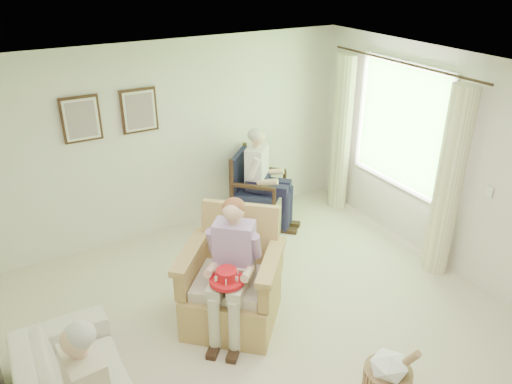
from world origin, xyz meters
TOP-DOWN VIEW (x-y plane):
  - floor at (0.00, 0.00)m, footprint 5.50×5.50m
  - back_wall at (0.00, 2.75)m, footprint 5.00×0.04m
  - right_wall at (2.50, 0.00)m, footprint 0.04×5.50m
  - ceiling at (0.00, 0.00)m, footprint 5.00×5.50m
  - window at (2.46, 1.20)m, footprint 0.13×2.50m
  - curtain_left at (2.33, 0.22)m, footprint 0.34×0.34m
  - curtain_right at (2.33, 2.18)m, footprint 0.34×0.34m
  - framed_print_left at (-1.15, 2.71)m, footprint 0.45×0.05m
  - framed_print_right at (-0.45, 2.71)m, footprint 0.45×0.05m
  - wicker_armchair at (-0.29, 0.62)m, footprint 0.94×0.93m
  - wood_armchair at (0.99, 2.34)m, footprint 0.69×0.65m
  - person_wicker at (-0.29, 0.46)m, footprint 0.40×0.62m
  - person_dark at (0.99, 2.17)m, footprint 0.40×0.63m
  - red_hat at (-0.46, 0.33)m, footprint 0.34×0.34m
  - hatbox at (0.42, -0.99)m, footprint 0.46×0.46m

SIDE VIEW (x-z plane):
  - floor at x=0.00m, z-range 0.00..0.00m
  - hatbox at x=0.42m, z-range -0.07..0.55m
  - wicker_armchair at x=-0.29m, z-range -0.22..0.98m
  - wood_armchair at x=0.99m, z-range 0.05..1.12m
  - red_hat at x=-0.46m, z-range 0.70..0.84m
  - person_dark at x=0.99m, z-range 0.14..1.55m
  - person_wicker at x=-0.29m, z-range 0.14..1.57m
  - curtain_left at x=2.33m, z-range 0.00..2.30m
  - curtain_right at x=2.33m, z-range 0.00..2.30m
  - back_wall at x=0.00m, z-range 0.00..2.60m
  - right_wall at x=2.50m, z-range 0.00..2.60m
  - window at x=2.46m, z-range 0.77..2.40m
  - framed_print_left at x=-1.15m, z-range 1.51..2.06m
  - framed_print_right at x=-0.45m, z-range 1.51..2.06m
  - ceiling at x=0.00m, z-range 2.59..2.61m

